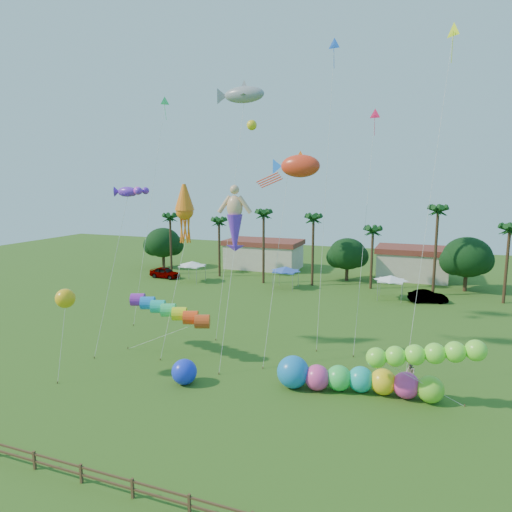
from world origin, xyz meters
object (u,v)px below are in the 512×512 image
(blue_ball, at_px, (184,372))
(caterpillar_inflatable, at_px, (351,379))
(car_a, at_px, (165,273))
(spectator_b, at_px, (410,373))
(car_b, at_px, (428,296))

(blue_ball, bearing_deg, caterpillar_inflatable, 14.57)
(blue_ball, bearing_deg, car_a, 124.30)
(car_a, bearing_deg, spectator_b, -119.41)
(car_a, relative_size, caterpillar_inflatable, 0.43)
(car_a, distance_m, blue_ball, 37.95)
(car_b, distance_m, caterpillar_inflatable, 27.90)
(spectator_b, height_order, caterpillar_inflatable, caterpillar_inflatable)
(car_b, relative_size, blue_ball, 2.45)
(spectator_b, relative_size, caterpillar_inflatable, 0.15)
(car_b, bearing_deg, car_a, 72.67)
(spectator_b, distance_m, caterpillar_inflatable, 4.77)
(car_a, bearing_deg, caterpillar_inflatable, -125.40)
(car_a, height_order, spectator_b, car_a)
(blue_ball, bearing_deg, spectator_b, 21.01)
(car_a, xyz_separation_m, spectator_b, (36.72, -25.46, -0.00))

